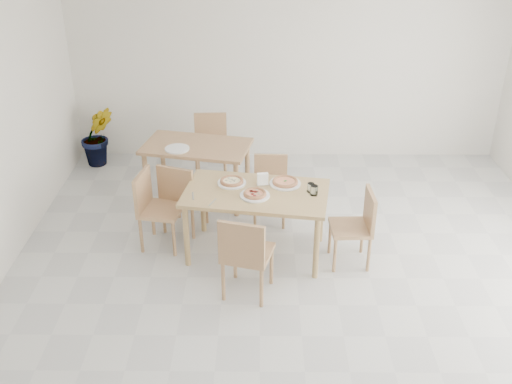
{
  "coord_description": "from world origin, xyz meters",
  "views": [
    {
      "loc": [
        -0.38,
        -4.56,
        3.66
      ],
      "look_at": [
        -0.42,
        0.91,
        0.75
      ],
      "focal_mm": 42.0,
      "sensor_mm": 36.0,
      "label": 1
    }
  ],
  "objects_px": {
    "napkin_holder": "(263,180)",
    "chair_back_s": "(181,193)",
    "main_table": "(256,199)",
    "pizza_margherita": "(285,182)",
    "plate_mushroom": "(232,183)",
    "pizza_mushroom": "(232,181)",
    "tumbler_a": "(314,190)",
    "tumbler_b": "(311,188)",
    "potted_plant": "(98,136)",
    "plate_empty": "(177,149)",
    "pizza_pepperoni": "(255,193)",
    "chair_west": "(154,204)",
    "plate_margherita": "(285,183)",
    "second_table": "(197,152)",
    "chair_east": "(358,223)",
    "plate_pepperoni": "(255,195)",
    "chair_south": "(245,252)",
    "chair_back_n": "(211,142)"
  },
  "relations": [
    {
      "from": "plate_mushroom",
      "to": "tumbler_a",
      "type": "relative_size",
      "value": 2.92
    },
    {
      "from": "pizza_pepperoni",
      "to": "plate_pepperoni",
      "type": "bearing_deg",
      "value": 180.0
    },
    {
      "from": "pizza_mushroom",
      "to": "second_table",
      "type": "distance_m",
      "value": 1.14
    },
    {
      "from": "chair_back_n",
      "to": "tumbler_a",
      "type": "bearing_deg",
      "value": -60.86
    },
    {
      "from": "chair_south",
      "to": "tumbler_a",
      "type": "relative_size",
      "value": 8.63
    },
    {
      "from": "chair_south",
      "to": "pizza_pepperoni",
      "type": "height_order",
      "value": "chair_south"
    },
    {
      "from": "chair_west",
      "to": "plate_empty",
      "type": "distance_m",
      "value": 0.95
    },
    {
      "from": "napkin_holder",
      "to": "chair_back_s",
      "type": "xyz_separation_m",
      "value": [
        -0.92,
        0.29,
        -0.32
      ]
    },
    {
      "from": "tumbler_b",
      "to": "pizza_pepperoni",
      "type": "bearing_deg",
      "value": -169.56
    },
    {
      "from": "plate_pepperoni",
      "to": "chair_east",
      "type": "bearing_deg",
      "value": -3.59
    },
    {
      "from": "second_table",
      "to": "plate_pepperoni",
      "type": "bearing_deg",
      "value": -49.1
    },
    {
      "from": "plate_mushroom",
      "to": "plate_empty",
      "type": "bearing_deg",
      "value": 127.99
    },
    {
      "from": "plate_margherita",
      "to": "pizza_pepperoni",
      "type": "xyz_separation_m",
      "value": [
        -0.32,
        -0.27,
        0.02
      ]
    },
    {
      "from": "tumbler_a",
      "to": "tumbler_b",
      "type": "height_order",
      "value": "tumbler_a"
    },
    {
      "from": "pizza_pepperoni",
      "to": "plate_mushroom",
      "type": "bearing_deg",
      "value": 131.53
    },
    {
      "from": "tumbler_b",
      "to": "potted_plant",
      "type": "xyz_separation_m",
      "value": [
        -2.79,
        2.24,
        -0.37
      ]
    },
    {
      "from": "potted_plant",
      "to": "main_table",
      "type": "bearing_deg",
      "value": -45.19
    },
    {
      "from": "tumbler_b",
      "to": "plate_empty",
      "type": "xyz_separation_m",
      "value": [
        -1.52,
        1.06,
        -0.04
      ]
    },
    {
      "from": "chair_back_s",
      "to": "plate_empty",
      "type": "bearing_deg",
      "value": -60.73
    },
    {
      "from": "main_table",
      "to": "tumbler_a",
      "type": "xyz_separation_m",
      "value": [
        0.59,
        -0.06,
        0.14
      ]
    },
    {
      "from": "chair_south",
      "to": "chair_west",
      "type": "relative_size",
      "value": 1.03
    },
    {
      "from": "plate_mushroom",
      "to": "pizza_pepperoni",
      "type": "relative_size",
      "value": 0.97
    },
    {
      "from": "pizza_margherita",
      "to": "tumbler_a",
      "type": "distance_m",
      "value": 0.37
    },
    {
      "from": "plate_mushroom",
      "to": "pizza_mushroom",
      "type": "relative_size",
      "value": 0.99
    },
    {
      "from": "main_table",
      "to": "potted_plant",
      "type": "xyz_separation_m",
      "value": [
        -2.23,
        2.24,
        -0.24
      ]
    },
    {
      "from": "pizza_mushroom",
      "to": "chair_back_s",
      "type": "relative_size",
      "value": 0.36
    },
    {
      "from": "second_table",
      "to": "chair_back_s",
      "type": "bearing_deg",
      "value": -86.44
    },
    {
      "from": "chair_west",
      "to": "chair_south",
      "type": "bearing_deg",
      "value": -122.26
    },
    {
      "from": "tumbler_a",
      "to": "tumbler_b",
      "type": "bearing_deg",
      "value": 112.76
    },
    {
      "from": "napkin_holder",
      "to": "plate_empty",
      "type": "bearing_deg",
      "value": 128.53
    },
    {
      "from": "pizza_mushroom",
      "to": "chair_back_n",
      "type": "xyz_separation_m",
      "value": [
        -0.36,
        1.69,
        -0.28
      ]
    },
    {
      "from": "main_table",
      "to": "plate_margherita",
      "type": "bearing_deg",
      "value": 37.95
    },
    {
      "from": "chair_back_n",
      "to": "plate_empty",
      "type": "distance_m",
      "value": 0.91
    },
    {
      "from": "tumbler_b",
      "to": "plate_empty",
      "type": "bearing_deg",
      "value": 145.05
    },
    {
      "from": "plate_margherita",
      "to": "plate_empty",
      "type": "distance_m",
      "value": 1.54
    },
    {
      "from": "pizza_pepperoni",
      "to": "tumbler_b",
      "type": "xyz_separation_m",
      "value": [
        0.58,
        0.11,
        0.02
      ]
    },
    {
      "from": "plate_empty",
      "to": "chair_south",
      "type": "bearing_deg",
      "value": -65.09
    },
    {
      "from": "pizza_pepperoni",
      "to": "chair_back_s",
      "type": "distance_m",
      "value": 1.03
    },
    {
      "from": "napkin_holder",
      "to": "plate_empty",
      "type": "relative_size",
      "value": 0.48
    },
    {
      "from": "main_table",
      "to": "pizza_margherita",
      "type": "height_order",
      "value": "pizza_margherita"
    },
    {
      "from": "chair_back_n",
      "to": "pizza_mushroom",
      "type": "bearing_deg",
      "value": -80.91
    },
    {
      "from": "plate_margherita",
      "to": "plate_empty",
      "type": "bearing_deg",
      "value": 144.56
    },
    {
      "from": "main_table",
      "to": "plate_empty",
      "type": "height_order",
      "value": "plate_empty"
    },
    {
      "from": "napkin_holder",
      "to": "main_table",
      "type": "bearing_deg",
      "value": -124.77
    },
    {
      "from": "chair_south",
      "to": "plate_empty",
      "type": "height_order",
      "value": "chair_south"
    },
    {
      "from": "chair_back_n",
      "to": "plate_mushroom",
      "type": "bearing_deg",
      "value": -80.91
    },
    {
      "from": "chair_back_s",
      "to": "potted_plant",
      "type": "relative_size",
      "value": 1.01
    },
    {
      "from": "chair_east",
      "to": "plate_pepperoni",
      "type": "height_order",
      "value": "chair_east"
    },
    {
      "from": "chair_west",
      "to": "plate_margherita",
      "type": "bearing_deg",
      "value": -79.04
    },
    {
      "from": "second_table",
      "to": "napkin_holder",
      "type": "bearing_deg",
      "value": -40.95
    }
  ]
}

